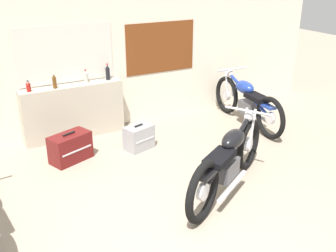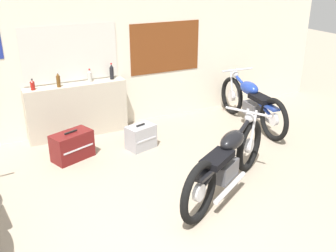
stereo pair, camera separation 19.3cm
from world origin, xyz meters
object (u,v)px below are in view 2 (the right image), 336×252
at_px(bottle_right_center, 112,72).
at_px(motorcycle_black, 227,162).
at_px(bottle_leftmost, 33,85).
at_px(hard_case_silver, 141,137).
at_px(bottle_left_center, 58,80).
at_px(hard_case_darkred, 72,146).
at_px(bottle_center, 90,76).
at_px(motorcycle_blue, 252,103).

relative_size(bottle_right_center, motorcycle_black, 0.15).
distance_m(bottle_leftmost, hard_case_silver, 1.87).
distance_m(bottle_right_center, motorcycle_black, 2.78).
height_order(bottle_left_center, hard_case_darkred, bottle_left_center).
relative_size(bottle_leftmost, hard_case_darkred, 0.26).
relative_size(bottle_leftmost, bottle_center, 0.81).
xyz_separation_m(bottle_center, hard_case_darkred, (-0.57, -0.86, -0.79)).
bearing_deg(bottle_right_center, motorcycle_blue, -23.18).
height_order(bottle_center, hard_case_silver, bottle_center).
relative_size(motorcycle_black, hard_case_darkred, 2.87).
xyz_separation_m(bottle_leftmost, bottle_left_center, (0.39, -0.02, 0.03)).
bearing_deg(hard_case_darkred, bottle_right_center, 41.79).
xyz_separation_m(bottle_right_center, motorcycle_blue, (2.25, -0.96, -0.59)).
xyz_separation_m(bottle_left_center, hard_case_silver, (1.02, -0.90, -0.82)).
bearing_deg(bottle_right_center, bottle_left_center, -176.09).
relative_size(bottle_leftmost, motorcycle_black, 0.09).
bearing_deg(hard_case_silver, hard_case_darkred, 174.00).
relative_size(bottle_leftmost, hard_case_silver, 0.35).
relative_size(bottle_left_center, motorcycle_blue, 0.12).
xyz_separation_m(bottle_left_center, motorcycle_blue, (3.16, -0.90, -0.58)).
distance_m(bottle_leftmost, hard_case_darkred, 1.17).
bearing_deg(hard_case_darkred, hard_case_silver, -6.00).
bearing_deg(bottle_center, bottle_right_center, -1.70).
distance_m(bottle_leftmost, bottle_left_center, 0.40).
bearing_deg(motorcycle_black, bottle_leftmost, 125.97).
xyz_separation_m(motorcycle_black, motorcycle_blue, (1.66, 1.69, -0.01)).
height_order(motorcycle_black, hard_case_silver, motorcycle_black).
relative_size(bottle_leftmost, bottle_right_center, 0.63).
height_order(motorcycle_blue, hard_case_silver, motorcycle_blue).
relative_size(bottle_center, hard_case_silver, 0.43).
xyz_separation_m(bottle_leftmost, motorcycle_black, (1.89, -2.61, -0.54)).
xyz_separation_m(motorcycle_blue, hard_case_silver, (-2.13, 0.00, -0.24)).
bearing_deg(bottle_center, hard_case_silver, -63.26).
xyz_separation_m(bottle_center, motorcycle_black, (0.97, -2.66, -0.56)).
xyz_separation_m(bottle_left_center, bottle_right_center, (0.91, 0.06, 0.01)).
height_order(bottle_center, hard_case_darkred, bottle_center).
bearing_deg(bottle_center, motorcycle_blue, -20.36).
bearing_deg(bottle_right_center, hard_case_darkred, -138.21).
xyz_separation_m(bottle_leftmost, motorcycle_blue, (3.55, -0.92, -0.55)).
bearing_deg(motorcycle_blue, bottle_leftmost, 165.42).
bearing_deg(motorcycle_black, hard_case_silver, 105.82).
bearing_deg(bottle_center, motorcycle_black, -70.01).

